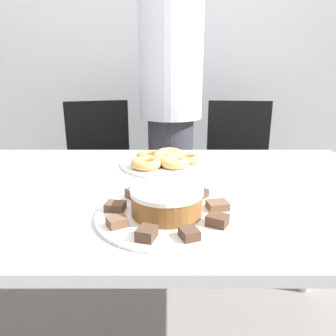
{
  "coord_description": "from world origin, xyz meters",
  "views": [
    {
      "loc": [
        0.06,
        -1.02,
        1.11
      ],
      "look_at": [
        0.06,
        0.01,
        0.79
      ],
      "focal_mm": 35.0,
      "sensor_mm": 36.0,
      "label": 1
    }
  ],
  "objects_px": {
    "frosted_cake": "(167,201)",
    "plate_cake": "(167,215)",
    "person_standing": "(171,109)",
    "office_chair_left": "(102,179)",
    "office_chair_right": "(238,179)",
    "plate_donuts": "(168,163)"
  },
  "relations": [
    {
      "from": "office_chair_left",
      "to": "frosted_cake",
      "type": "xyz_separation_m",
      "value": [
        0.41,
        -1.15,
        0.35
      ]
    },
    {
      "from": "office_chair_left",
      "to": "frosted_cake",
      "type": "bearing_deg",
      "value": -85.29
    },
    {
      "from": "person_standing",
      "to": "office_chair_left",
      "type": "bearing_deg",
      "value": -178.26
    },
    {
      "from": "office_chair_left",
      "to": "plate_donuts",
      "type": "relative_size",
      "value": 2.39
    },
    {
      "from": "office_chair_right",
      "to": "frosted_cake",
      "type": "xyz_separation_m",
      "value": [
        -0.44,
        -1.16,
        0.35
      ]
    },
    {
      "from": "person_standing",
      "to": "plate_cake",
      "type": "bearing_deg",
      "value": -90.95
    },
    {
      "from": "person_standing",
      "to": "frosted_cake",
      "type": "bearing_deg",
      "value": -90.95
    },
    {
      "from": "person_standing",
      "to": "office_chair_right",
      "type": "distance_m",
      "value": 0.61
    },
    {
      "from": "frosted_cake",
      "to": "plate_cake",
      "type": "bearing_deg",
      "value": -110.56
    },
    {
      "from": "person_standing",
      "to": "plate_cake",
      "type": "xyz_separation_m",
      "value": [
        -0.02,
        -1.17,
        -0.13
      ]
    },
    {
      "from": "person_standing",
      "to": "office_chair_right",
      "type": "height_order",
      "value": "person_standing"
    },
    {
      "from": "person_standing",
      "to": "plate_cake",
      "type": "distance_m",
      "value": 1.17
    },
    {
      "from": "plate_cake",
      "to": "frosted_cake",
      "type": "height_order",
      "value": "frosted_cake"
    },
    {
      "from": "person_standing",
      "to": "office_chair_right",
      "type": "xyz_separation_m",
      "value": [
        0.42,
        -0.01,
        -0.44
      ]
    },
    {
      "from": "plate_cake",
      "to": "frosted_cake",
      "type": "distance_m",
      "value": 0.04
    },
    {
      "from": "office_chair_left",
      "to": "plate_cake",
      "type": "xyz_separation_m",
      "value": [
        0.41,
        -1.15,
        0.31
      ]
    },
    {
      "from": "office_chair_left",
      "to": "office_chair_right",
      "type": "relative_size",
      "value": 1.0
    },
    {
      "from": "office_chair_right",
      "to": "person_standing",
      "type": "bearing_deg",
      "value": -175.56
    },
    {
      "from": "plate_cake",
      "to": "plate_donuts",
      "type": "distance_m",
      "value": 0.47
    },
    {
      "from": "person_standing",
      "to": "plate_donuts",
      "type": "bearing_deg",
      "value": -91.36
    },
    {
      "from": "office_chair_left",
      "to": "office_chair_right",
      "type": "distance_m",
      "value": 0.85
    },
    {
      "from": "office_chair_left",
      "to": "office_chair_right",
      "type": "height_order",
      "value": "same"
    }
  ]
}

